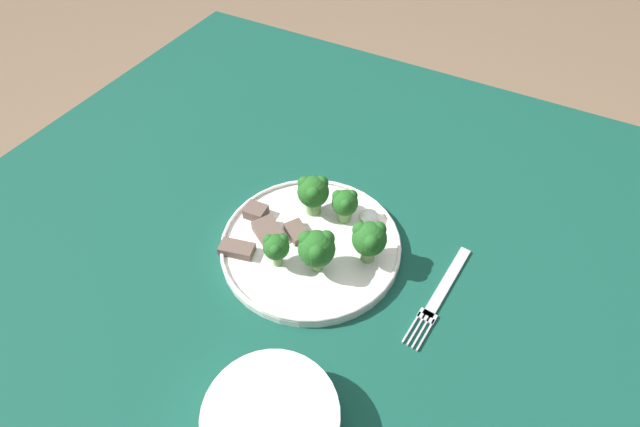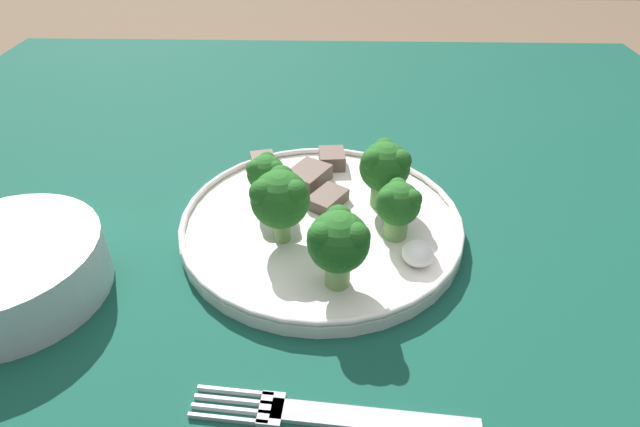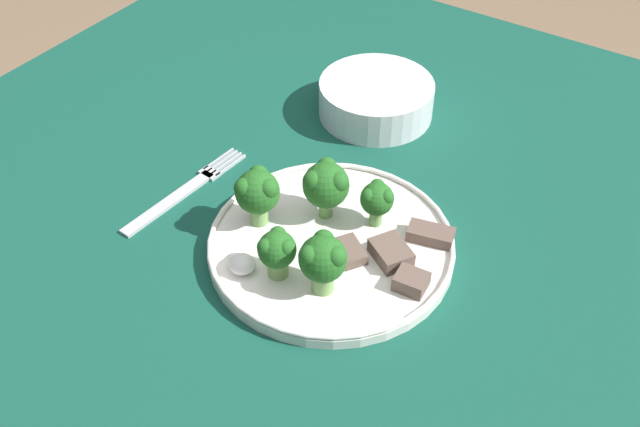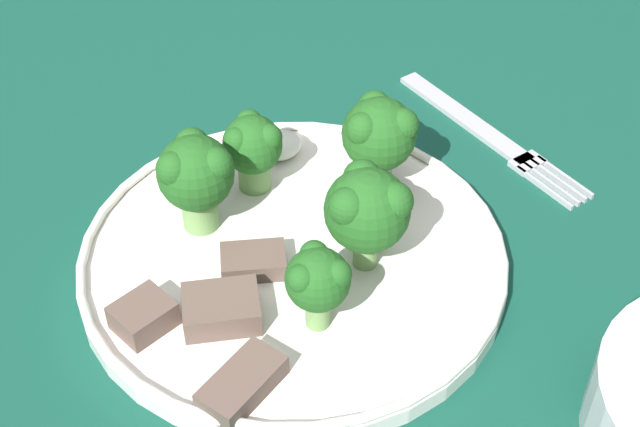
% 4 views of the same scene
% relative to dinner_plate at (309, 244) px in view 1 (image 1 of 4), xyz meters
% --- Properties ---
extents(table, '(1.17, 1.14, 0.71)m').
position_rel_dinner_plate_xyz_m(table, '(-0.00, 0.02, -0.09)').
color(table, '#114738').
rests_on(table, ground_plane).
extents(dinner_plate, '(0.27, 0.27, 0.02)m').
position_rel_dinner_plate_xyz_m(dinner_plate, '(0.00, 0.00, 0.00)').
color(dinner_plate, white).
rests_on(dinner_plate, table).
extents(fork, '(0.03, 0.19, 0.00)m').
position_rel_dinner_plate_xyz_m(fork, '(-0.20, -0.01, -0.01)').
color(fork, '#B2B2B7').
rests_on(fork, table).
extents(cream_bowl, '(0.15, 0.15, 0.05)m').
position_rel_dinner_plate_xyz_m(cream_bowl, '(-0.09, 0.25, 0.01)').
color(cream_bowl, silver).
rests_on(cream_bowl, table).
extents(broccoli_floret_near_rim_left, '(0.05, 0.05, 0.07)m').
position_rel_dinner_plate_xyz_m(broccoli_floret_near_rim_left, '(-0.09, -0.02, 0.05)').
color(broccoli_floret_near_rim_left, '#709E56').
rests_on(broccoli_floret_near_rim_left, dinner_plate).
extents(broccoli_floret_center_left, '(0.04, 0.04, 0.05)m').
position_rel_dinner_plate_xyz_m(broccoli_floret_center_left, '(0.02, 0.05, 0.04)').
color(broccoli_floret_center_left, '#709E56').
rests_on(broccoli_floret_center_left, dinner_plate).
extents(broccoli_floret_back_left, '(0.05, 0.05, 0.07)m').
position_rel_dinner_plate_xyz_m(broccoli_floret_back_left, '(0.03, -0.06, 0.05)').
color(broccoli_floret_back_left, '#709E56').
rests_on(broccoli_floret_back_left, dinner_plate).
extents(broccoli_floret_front_left, '(0.05, 0.05, 0.07)m').
position_rel_dinner_plate_xyz_m(broccoli_floret_front_left, '(-0.03, 0.03, 0.05)').
color(broccoli_floret_front_left, '#709E56').
rests_on(broccoli_floret_front_left, dinner_plate).
extents(broccoli_floret_center_back, '(0.04, 0.04, 0.06)m').
position_rel_dinner_plate_xyz_m(broccoli_floret_center_back, '(-0.02, -0.07, 0.04)').
color(broccoli_floret_center_back, '#709E56').
rests_on(broccoli_floret_center_back, dinner_plate).
extents(meat_slice_front_slice, '(0.03, 0.03, 0.02)m').
position_rel_dinner_plate_xyz_m(meat_slice_front_slice, '(0.10, -0.01, 0.01)').
color(meat_slice_front_slice, brown).
rests_on(meat_slice_front_slice, dinner_plate).
extents(meat_slice_middle_slice, '(0.05, 0.04, 0.01)m').
position_rel_dinner_plate_xyz_m(meat_slice_middle_slice, '(0.08, 0.06, 0.01)').
color(meat_slice_middle_slice, brown).
rests_on(meat_slice_middle_slice, dinner_plate).
extents(meat_slice_rear_slice, '(0.05, 0.04, 0.01)m').
position_rel_dinner_plate_xyz_m(meat_slice_rear_slice, '(0.02, -0.01, 0.01)').
color(meat_slice_rear_slice, brown).
rests_on(meat_slice_rear_slice, dinner_plate).
extents(meat_slice_edge_slice, '(0.05, 0.05, 0.02)m').
position_rel_dinner_plate_xyz_m(meat_slice_edge_slice, '(0.06, 0.02, 0.01)').
color(meat_slice_edge_slice, brown).
rests_on(meat_slice_edge_slice, dinner_plate).
extents(sauce_dollop, '(0.03, 0.03, 0.02)m').
position_rel_dinner_plate_xyz_m(sauce_dollop, '(-0.06, -0.08, 0.01)').
color(sauce_dollop, white).
rests_on(sauce_dollop, dinner_plate).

